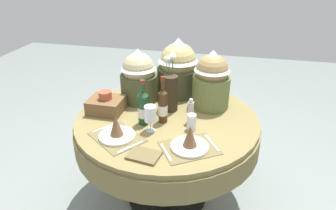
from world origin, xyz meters
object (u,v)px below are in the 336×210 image
object	(u,v)px
place_setting_right	(190,142)
tumbler_near_left	(192,122)
wine_bottle_right	(143,107)
gift_tub_back_left	(139,74)
gift_tub_back_centre	(178,65)
pepper_mill	(191,111)
dining_table	(167,132)
wine_glass_left	(150,114)
wine_bottle_left	(163,105)
place_setting_left	(117,131)
gift_tub_back_right	(212,77)
flower_vase	(170,88)
woven_basket_side_left	(106,104)
book_on_table	(144,155)

from	to	relation	value
place_setting_right	tumbler_near_left	size ratio (longest dim) A/B	3.75
wine_bottle_right	tumbler_near_left	distance (m)	0.35
gift_tub_back_left	gift_tub_back_centre	xyz separation A→B (m)	(0.28, 0.21, 0.02)
pepper_mill	gift_tub_back_left	world-z (taller)	gift_tub_back_left
gift_tub_back_left	dining_table	bearing A→B (deg)	-39.20
wine_glass_left	wine_bottle_left	bearing A→B (deg)	69.34
place_setting_left	wine_bottle_left	size ratio (longest dim) A/B	1.24
tumbler_near_left	gift_tub_back_right	distance (m)	0.43
flower_vase	tumbler_near_left	bearing A→B (deg)	-51.44
gift_tub_back_left	woven_basket_side_left	bearing A→B (deg)	-125.79
gift_tub_back_right	tumbler_near_left	bearing A→B (deg)	-102.83
wine_bottle_left	tumbler_near_left	size ratio (longest dim) A/B	3.03
place_setting_left	gift_tub_back_left	distance (m)	0.61
gift_tub_back_centre	flower_vase	bearing A→B (deg)	-89.95
flower_vase	wine_glass_left	distance (m)	0.35
tumbler_near_left	woven_basket_side_left	bearing A→B (deg)	170.32
place_setting_left	gift_tub_back_left	bearing A→B (deg)	92.64
book_on_table	pepper_mill	bearing A→B (deg)	74.76
tumbler_near_left	pepper_mill	size ratio (longest dim) A/B	0.59
dining_table	book_on_table	xyz separation A→B (m)	(-0.02, -0.51, 0.14)
gift_tub_back_centre	gift_tub_back_right	xyz separation A→B (m)	(0.30, -0.19, -0.01)
dining_table	wine_bottle_right	size ratio (longest dim) A/B	4.13
wine_bottle_right	wine_glass_left	distance (m)	0.11
flower_vase	pepper_mill	distance (m)	0.27
gift_tub_back_left	pepper_mill	bearing A→B (deg)	-30.93
place_setting_right	woven_basket_side_left	bearing A→B (deg)	153.94
tumbler_near_left	gift_tub_back_right	bearing A→B (deg)	77.17
wine_bottle_left	book_on_table	xyz separation A→B (m)	(-0.01, -0.43, -0.12)
gift_tub_back_left	woven_basket_side_left	world-z (taller)	gift_tub_back_left
wine_bottle_left	pepper_mill	distance (m)	0.20
tumbler_near_left	pepper_mill	world-z (taller)	pepper_mill
wine_bottle_right	woven_basket_side_left	bearing A→B (deg)	162.10
dining_table	wine_bottle_left	bearing A→B (deg)	-99.74
gift_tub_back_right	flower_vase	bearing A→B (deg)	-158.14
woven_basket_side_left	tumbler_near_left	bearing A→B (deg)	-9.68
woven_basket_side_left	place_setting_right	bearing A→B (deg)	-26.06
wine_bottle_right	wine_glass_left	bearing A→B (deg)	-49.06
wine_bottle_right	gift_tub_back_centre	world-z (taller)	gift_tub_back_centre
pepper_mill	wine_bottle_left	bearing A→B (deg)	-172.08
book_on_table	wine_glass_left	bearing A→B (deg)	106.64
wine_glass_left	woven_basket_side_left	world-z (taller)	wine_glass_left
dining_table	flower_vase	bearing A→B (deg)	92.53
pepper_mill	gift_tub_back_centre	bearing A→B (deg)	111.12
place_setting_left	flower_vase	size ratio (longest dim) A/B	0.99
place_setting_left	gift_tub_back_right	distance (m)	0.83
gift_tub_back_centre	place_setting_left	bearing A→B (deg)	-107.78
place_setting_left	wine_bottle_left	xyz separation A→B (m)	(0.24, 0.27, 0.08)
dining_table	wine_bottle_left	xyz separation A→B (m)	(-0.01, -0.07, 0.26)
flower_vase	book_on_table	world-z (taller)	flower_vase
place_setting_left	tumbler_near_left	bearing A→B (deg)	24.47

